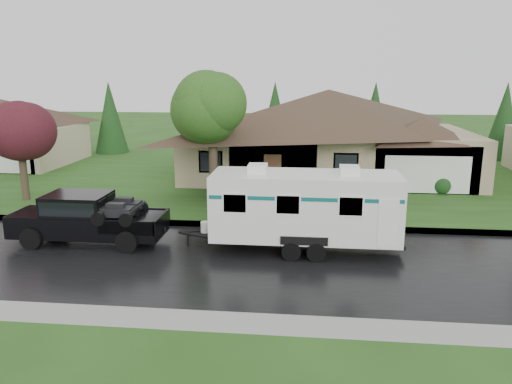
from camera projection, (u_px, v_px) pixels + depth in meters
ground at (287, 245)px, 20.07m from camera, size 140.00×140.00×0.00m
road at (284, 263)px, 18.13m from camera, size 140.00×8.00×0.01m
curb at (289, 227)px, 22.23m from camera, size 140.00×0.50×0.15m
lawn at (296, 172)px, 34.57m from camera, size 140.00×26.00×0.15m
house_main at (332, 123)px, 32.40m from camera, size 19.44×10.80×6.90m
house_far at (3, 126)px, 36.95m from camera, size 10.80×8.64×5.80m
tree_left_green at (212, 108)px, 25.07m from camera, size 4.24×4.24×7.03m
tree_red at (19, 129)px, 25.85m from camera, size 3.29×3.29×5.45m
shrub_row at (329, 182)px, 28.72m from camera, size 13.60×1.00×1.00m
pickup_truck at (86, 217)px, 20.13m from camera, size 6.09×2.31×2.03m
travel_trailer at (305, 206)px, 19.07m from camera, size 7.51×2.64×3.37m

